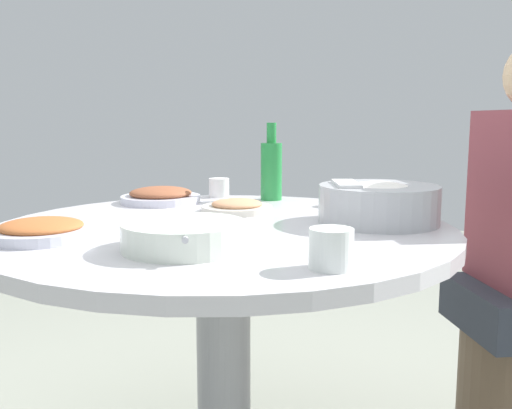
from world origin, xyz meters
TOP-DOWN VIEW (x-y plane):
  - round_dining_table at (0.00, 0.00)m, footprint 1.12×1.12m
  - rice_bowl at (0.28, 0.27)m, footprint 0.30×0.30m
  - soup_bowl at (0.11, -0.24)m, footprint 0.25×0.25m
  - dish_shrimp at (-0.11, 0.18)m, footprint 0.20×0.20m
  - dish_tofu_braise at (-0.20, -0.36)m, footprint 0.23×0.23m
  - dish_stirfry at (-0.41, 0.17)m, footprint 0.25×0.25m
  - green_bottle at (-0.18, 0.43)m, footprint 0.07×0.07m
  - tea_cup_near at (0.07, 0.47)m, footprint 0.06×0.06m
  - tea_cup_far at (0.42, -0.18)m, footprint 0.08×0.08m
  - tea_cup_side at (-0.36, 0.38)m, footprint 0.07×0.07m

SIDE VIEW (x-z plane):
  - round_dining_table at x=0.00m, z-range 0.23..0.95m
  - dish_shrimp at x=-0.11m, z-range 0.72..0.76m
  - dish_tofu_braise at x=-0.20m, z-range 0.72..0.76m
  - dish_stirfry at x=-0.41m, z-range 0.72..0.77m
  - soup_bowl at x=0.11m, z-range 0.72..0.78m
  - tea_cup_near at x=0.07m, z-range 0.72..0.78m
  - tea_cup_side at x=-0.36m, z-range 0.72..0.78m
  - tea_cup_far at x=0.42m, z-range 0.72..0.79m
  - rice_bowl at x=0.28m, z-range 0.72..0.82m
  - green_bottle at x=-0.18m, z-range 0.70..0.94m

